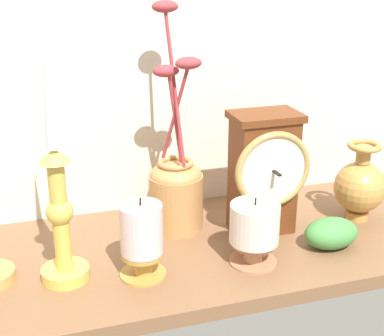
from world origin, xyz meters
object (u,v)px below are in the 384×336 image
brass_vase_bulbous (360,185)px  pillar_candle_front (142,237)px  candlestick_tall_center (59,201)px  pillar_candle_near_clock (254,230)px  brass_vase_jar (176,185)px  mantel_clock (264,172)px

brass_vase_bulbous → pillar_candle_front: bearing=-170.1°
brass_vase_bulbous → pillar_candle_front: (-42.46, -7.43, -0.16)cm
candlestick_tall_center → pillar_candle_near_clock: 30.28cm
brass_vase_bulbous → brass_vase_jar: 33.88cm
candlestick_tall_center → brass_vase_jar: bearing=28.7°
pillar_candle_front → pillar_candle_near_clock: 17.74cm
brass_vase_bulbous → brass_vase_jar: (-33.23, 6.40, 1.60)cm
brass_vase_jar → pillar_candle_front: brass_vase_jar is taller
candlestick_tall_center → brass_vase_jar: (20.69, 11.31, -4.76)cm
brass_vase_jar → pillar_candle_front: (-9.22, -13.83, -1.76)cm
candlestick_tall_center → pillar_candle_front: 13.42cm
mantel_clock → brass_vase_bulbous: 19.45cm
brass_vase_jar → mantel_clock: bearing=-20.8°
mantel_clock → pillar_candle_near_clock: bearing=-120.6°
brass_vase_jar → brass_vase_bulbous: bearing=-10.9°
brass_vase_bulbous → pillar_candle_near_clock: (-24.80, -9.02, -0.83)cm
brass_vase_bulbous → pillar_candle_front: brass_vase_bulbous is taller
brass_vase_bulbous → pillar_candle_near_clock: bearing=-160.0°
brass_vase_bulbous → pillar_candle_near_clock: brass_vase_bulbous is taller
mantel_clock → brass_vase_jar: 15.62cm
brass_vase_jar → pillar_candle_front: size_ratio=3.03×
mantel_clock → brass_vase_jar: bearing=159.2°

